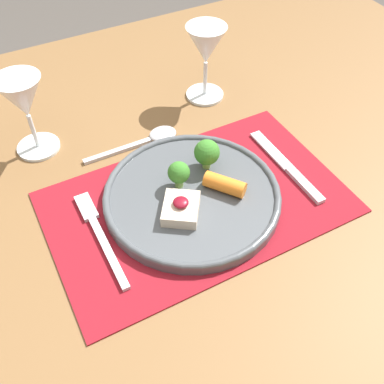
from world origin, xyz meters
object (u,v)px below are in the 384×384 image
(spoon, at_px, (154,137))
(wine_glass_far, at_px, (24,102))
(fork, at_px, (98,231))
(dinner_plate, at_px, (193,194))
(wine_glass_near, at_px, (206,49))
(knife, at_px, (290,170))

(spoon, relative_size, wine_glass_far, 1.22)
(wine_glass_far, bearing_deg, fork, -83.07)
(wine_glass_far, bearing_deg, dinner_plate, -52.59)
(fork, xyz_separation_m, wine_glass_near, (0.32, 0.24, 0.10))
(dinner_plate, relative_size, knife, 1.46)
(knife, xyz_separation_m, wine_glass_far, (-0.38, 0.27, 0.10))
(fork, bearing_deg, knife, -6.11)
(wine_glass_far, bearing_deg, knife, -35.97)
(spoon, distance_m, wine_glass_far, 0.24)
(dinner_plate, bearing_deg, spoon, 87.47)
(fork, height_order, wine_glass_far, wine_glass_far)
(fork, relative_size, wine_glass_near, 1.30)
(knife, relative_size, wine_glass_near, 1.30)
(fork, relative_size, spoon, 1.08)
(knife, height_order, wine_glass_far, wine_glass_far)
(spoon, bearing_deg, dinner_plate, -94.09)
(spoon, height_order, wine_glass_far, wine_glass_far)
(dinner_plate, xyz_separation_m, knife, (0.18, -0.02, -0.01))
(wine_glass_near, bearing_deg, wine_glass_far, 179.92)
(fork, bearing_deg, spoon, 42.55)
(spoon, bearing_deg, knife, -49.07)
(dinner_plate, height_order, wine_glass_far, wine_glass_far)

